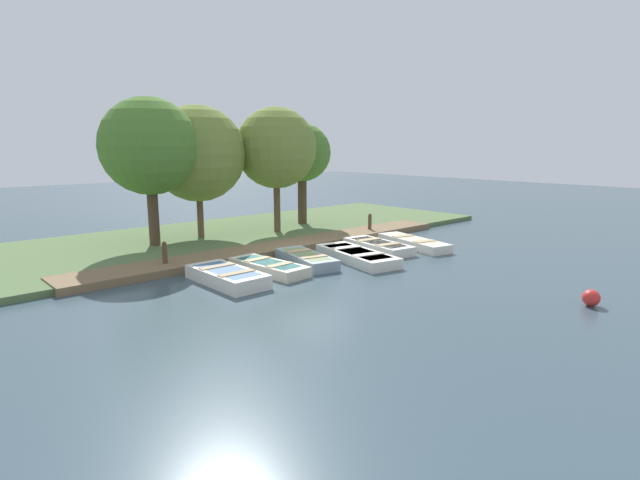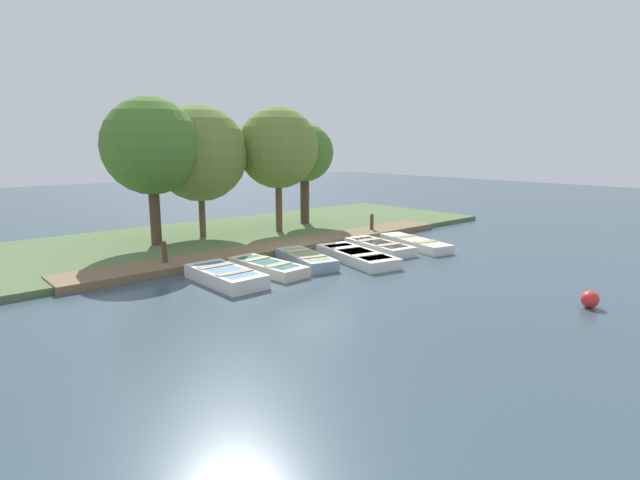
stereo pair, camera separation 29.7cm
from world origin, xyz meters
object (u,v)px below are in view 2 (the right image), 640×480
(rowboat_0, at_px, (225,276))
(rowboat_5, at_px, (415,243))
(mooring_post_near, at_px, (165,255))
(park_tree_far_left, at_px, (151,147))
(rowboat_1, at_px, (267,267))
(rowboat_2, at_px, (306,259))
(buoy, at_px, (590,299))
(park_tree_center, at_px, (278,148))
(rowboat_4, at_px, (379,246))
(park_tree_left, at_px, (199,154))
(rowboat_3, at_px, (356,256))
(park_tree_right, at_px, (305,154))
(mooring_post_far, at_px, (372,224))

(rowboat_0, distance_m, rowboat_5, 7.97)
(rowboat_5, bearing_deg, mooring_post_near, -96.33)
(mooring_post_near, relative_size, park_tree_far_left, 0.17)
(rowboat_1, xyz_separation_m, rowboat_5, (0.63, 6.36, 0.00))
(rowboat_2, distance_m, buoy, 8.20)
(park_tree_center, bearing_deg, rowboat_4, 9.90)
(rowboat_2, distance_m, rowboat_5, 4.88)
(rowboat_2, bearing_deg, park_tree_left, -161.74)
(rowboat_4, xyz_separation_m, rowboat_5, (0.44, 1.52, -0.00))
(park_tree_far_left, xyz_separation_m, park_tree_left, (-0.35, 2.09, -0.28))
(rowboat_3, xyz_separation_m, mooring_post_near, (-3.08, -5.33, 0.28))
(rowboat_3, relative_size, park_tree_center, 0.66)
(rowboat_5, xyz_separation_m, park_tree_right, (-6.41, -0.11, 3.26))
(rowboat_0, distance_m, rowboat_3, 4.73)
(park_tree_center, bearing_deg, park_tree_far_left, -97.78)
(rowboat_2, bearing_deg, rowboat_3, 76.83)
(rowboat_2, height_order, park_tree_far_left, park_tree_far_left)
(rowboat_3, distance_m, buoy, 7.14)
(mooring_post_far, xyz_separation_m, park_tree_right, (-3.45, -0.90, 2.96))
(rowboat_3, bearing_deg, rowboat_5, 104.06)
(rowboat_3, distance_m, park_tree_far_left, 8.33)
(park_tree_center, distance_m, park_tree_right, 2.50)
(park_tree_far_left, relative_size, park_tree_right, 1.15)
(rowboat_5, xyz_separation_m, park_tree_left, (-6.43, -5.42, 3.31))
(mooring_post_near, bearing_deg, rowboat_4, 70.42)
(park_tree_center, bearing_deg, park_tree_right, 114.39)
(mooring_post_far, bearing_deg, mooring_post_near, -90.00)
(rowboat_1, height_order, rowboat_5, rowboat_5)
(rowboat_1, bearing_deg, buoy, 21.89)
(rowboat_4, height_order, mooring_post_far, mooring_post_far)
(buoy, bearing_deg, mooring_post_far, 162.00)
(rowboat_4, xyz_separation_m, mooring_post_far, (-2.52, 2.30, 0.29))
(rowboat_4, bearing_deg, park_tree_center, -161.41)
(rowboat_0, xyz_separation_m, rowboat_4, (-0.03, 6.44, -0.03))
(mooring_post_near, distance_m, buoy, 11.86)
(mooring_post_near, bearing_deg, rowboat_3, 59.95)
(park_tree_left, bearing_deg, rowboat_1, -9.19)
(mooring_post_far, bearing_deg, rowboat_1, -71.97)
(rowboat_3, xyz_separation_m, rowboat_4, (-0.57, 1.74, -0.00))
(rowboat_1, relative_size, rowboat_2, 0.99)
(buoy, xyz_separation_m, park_tree_right, (-13.64, 2.41, 3.22))
(mooring_post_far, xyz_separation_m, buoy, (10.19, -3.31, -0.26))
(park_tree_far_left, xyz_separation_m, park_tree_center, (0.70, 5.13, -0.07))
(rowboat_1, xyz_separation_m, park_tree_left, (-5.80, 0.94, 3.32))
(rowboat_2, bearing_deg, park_tree_center, 165.12)
(rowboat_2, xyz_separation_m, rowboat_4, (0.20, 3.33, -0.01))
(rowboat_1, height_order, park_tree_right, park_tree_right)
(rowboat_3, height_order, park_tree_far_left, park_tree_far_left)
(rowboat_1, distance_m, rowboat_2, 1.52)
(park_tree_center, bearing_deg, rowboat_3, -9.09)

